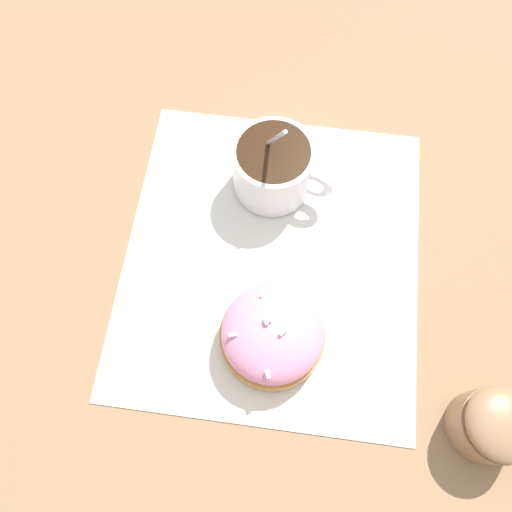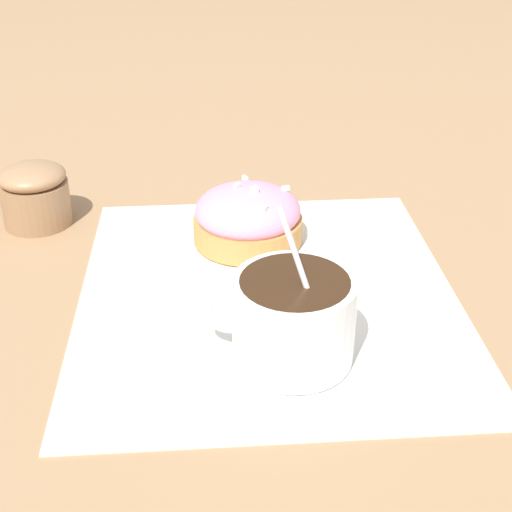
% 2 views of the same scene
% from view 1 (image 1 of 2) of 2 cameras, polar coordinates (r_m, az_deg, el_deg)
% --- Properties ---
extents(ground_plane, '(3.00, 3.00, 0.00)m').
position_cam_1_polar(ground_plane, '(0.52, 1.80, -0.11)').
color(ground_plane, '#93704C').
extents(paper_napkin, '(0.35, 0.31, 0.00)m').
position_cam_1_polar(paper_napkin, '(0.51, 1.80, -0.05)').
color(paper_napkin, white).
rests_on(paper_napkin, ground_plane).
extents(coffee_cup, '(0.08, 0.11, 0.11)m').
position_cam_1_polar(coffee_cup, '(0.52, 2.07, 10.14)').
color(coffee_cup, white).
rests_on(coffee_cup, paper_napkin).
extents(frosted_pastry, '(0.10, 0.10, 0.05)m').
position_cam_1_polar(frosted_pastry, '(0.47, 1.87, -8.96)').
color(frosted_pastry, '#C18442').
rests_on(frosted_pastry, paper_napkin).
extents(sugar_bowl, '(0.06, 0.06, 0.06)m').
position_cam_1_polar(sugar_bowl, '(0.49, 25.50, -17.06)').
color(sugar_bowl, '#99704C').
rests_on(sugar_bowl, ground_plane).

